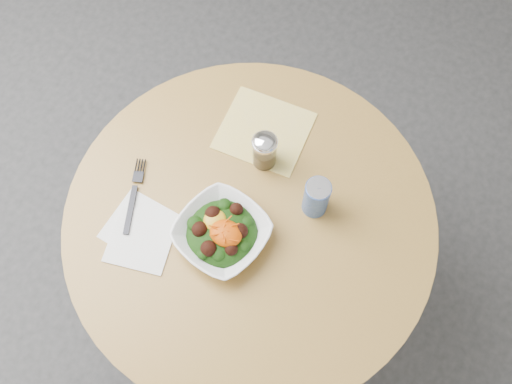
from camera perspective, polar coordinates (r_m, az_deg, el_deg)
ground at (r=2.09m, az=-0.41°, el=-9.92°), size 6.00×6.00×0.00m
table at (r=1.55m, az=-0.54°, el=-5.18°), size 0.90×0.90×0.75m
cloth_napkin at (r=1.47m, az=0.83°, el=6.17°), size 0.23×0.21×0.00m
paper_napkins at (r=1.38m, az=-11.52°, el=-4.03°), size 0.18×0.19×0.00m
salad_bowl at (r=1.33m, az=-3.43°, el=-4.08°), size 0.25×0.25×0.08m
fork at (r=1.42m, az=-12.08°, el=-0.10°), size 0.09×0.20×0.00m
spice_shaker at (r=1.38m, az=0.86°, el=4.16°), size 0.06×0.06×0.11m
beverage_can at (r=1.33m, az=6.06°, el=-0.54°), size 0.06×0.06×0.12m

